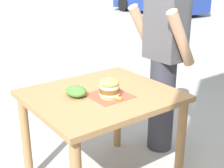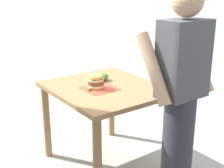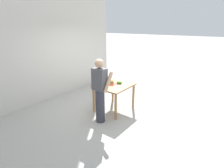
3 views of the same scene
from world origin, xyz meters
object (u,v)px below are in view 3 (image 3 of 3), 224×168
object	(u,v)px
patio_table	(114,89)
pickle_spear	(109,83)
side_salad	(119,82)
sandwich	(111,82)
diner_across_table	(100,90)

from	to	relation	value
patio_table	pickle_spear	bearing A→B (deg)	3.93
pickle_spear	side_salad	size ratio (longest dim) A/B	0.48
sandwich	side_salad	distance (m)	0.24
pickle_spear	patio_table	bearing A→B (deg)	-176.07
side_salad	diner_across_table	bearing A→B (deg)	94.36
pickle_spear	diner_across_table	xyz separation A→B (m)	(-0.30, 0.77, 0.07)
side_salad	patio_table	bearing A→B (deg)	71.89
patio_table	diner_across_table	world-z (taller)	diner_across_table
sandwich	side_salad	bearing A→B (deg)	-133.14
patio_table	sandwich	bearing A→B (deg)	-2.12
patio_table	diner_across_table	distance (m)	0.82
patio_table	pickle_spear	xyz separation A→B (m)	(0.17, 0.01, 0.15)
diner_across_table	side_salad	bearing A→B (deg)	-85.64
patio_table	side_salad	distance (m)	0.25
patio_table	sandwich	size ratio (longest dim) A/B	5.90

